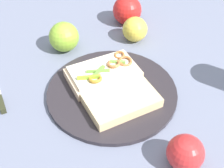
# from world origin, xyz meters

# --- Properties ---
(ground_plane) EXTENTS (2.00, 2.00, 0.00)m
(ground_plane) POSITION_xyz_m (0.00, 0.00, 0.00)
(ground_plane) COLOR slate
(ground_plane) RESTS_ON ground
(plate) EXTENTS (0.30, 0.30, 0.01)m
(plate) POSITION_xyz_m (0.00, 0.00, 0.01)
(plate) COLOR #292429
(plate) RESTS_ON ground_plane
(sandwich) EXTENTS (0.17, 0.19, 0.04)m
(sandwich) POSITION_xyz_m (0.04, -0.03, 0.03)
(sandwich) COLOR beige
(sandwich) RESTS_ON plate
(bread_slice_side) EXTENTS (0.16, 0.18, 0.02)m
(bread_slice_side) POSITION_xyz_m (-0.04, 0.03, 0.02)
(bread_slice_side) COLOR beige
(bread_slice_side) RESTS_ON plate
(apple_0) EXTENTS (0.10, 0.10, 0.08)m
(apple_0) POSITION_xyz_m (0.19, -0.08, 0.04)
(apple_0) COLOR #8BB933
(apple_0) RESTS_ON ground_plane
(apple_1) EXTENTS (0.09, 0.09, 0.07)m
(apple_1) POSITION_xyz_m (-0.21, 0.09, 0.03)
(apple_1) COLOR red
(apple_1) RESTS_ON ground_plane
(apple_2) EXTENTS (0.10, 0.10, 0.07)m
(apple_2) POSITION_xyz_m (0.06, -0.21, 0.03)
(apple_2) COLOR gold
(apple_2) RESTS_ON ground_plane
(apple_3) EXTENTS (0.11, 0.11, 0.08)m
(apple_3) POSITION_xyz_m (0.12, -0.28, 0.04)
(apple_3) COLOR red
(apple_3) RESTS_ON ground_plane
(knife) EXTENTS (0.11, 0.08, 0.01)m
(knife) POSITION_xyz_m (0.21, 0.15, 0.00)
(knife) COLOR silver
(knife) RESTS_ON ground_plane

